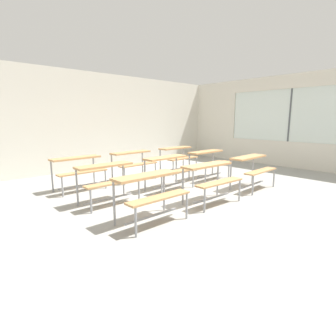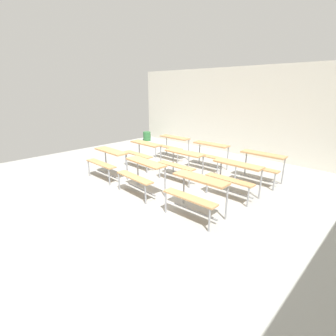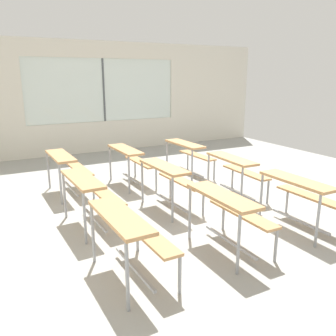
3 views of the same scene
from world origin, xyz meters
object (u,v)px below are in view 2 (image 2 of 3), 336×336
at_px(desk_bench_r2c2, 261,161).
at_px(desk_bench_r1c2, 235,172).
at_px(desk_bench_r0c1, 142,170).
at_px(desk_bench_r0c0, 107,157).
at_px(desk_bench_r2c1, 209,150).
at_px(trash_bin, 147,136).
at_px(desk_bench_r1c1, 181,159).
at_px(desk_bench_r0c2, 197,188).
at_px(desk_bench_r1c0, 143,149).
at_px(desk_bench_r2c0, 172,142).

bearing_deg(desk_bench_r2c2, desk_bench_r1c2, -92.87).
height_order(desk_bench_r0c1, desk_bench_r1c2, same).
bearing_deg(desk_bench_r0c0, desk_bench_r2c1, 60.14).
bearing_deg(desk_bench_r0c0, trash_bin, 126.59).
relative_size(desk_bench_r0c0, desk_bench_r1c1, 0.99).
bearing_deg(desk_bench_r2c2, desk_bench_r0c2, -92.93).
relative_size(desk_bench_r0c0, desk_bench_r0c2, 0.99).
bearing_deg(desk_bench_r2c1, desk_bench_r1c0, -141.18).
bearing_deg(desk_bench_r1c0, desk_bench_r0c1, -40.95).
xyz_separation_m(desk_bench_r0c0, desk_bench_r1c2, (3.01, 1.31, 0.00)).
height_order(desk_bench_r0c2, desk_bench_r1c0, same).
height_order(desk_bench_r0c0, trash_bin, desk_bench_r0c0).
height_order(desk_bench_r0c1, desk_bench_r0c2, same).
xyz_separation_m(desk_bench_r0c2, desk_bench_r2c1, (-1.54, 2.54, 0.00)).
distance_m(desk_bench_r0c2, desk_bench_r1c1, 1.92).
bearing_deg(desk_bench_r2c0, desk_bench_r1c2, -23.47).
bearing_deg(desk_bench_r0c2, desk_bench_r2c2, 86.66).
bearing_deg(desk_bench_r2c2, trash_bin, 165.23).
distance_m(desk_bench_r0c2, trash_bin, 7.13).
bearing_deg(desk_bench_r2c2, desk_bench_r1c1, -141.70).
bearing_deg(desk_bench_r1c2, desk_bench_r1c0, 179.99).
height_order(desk_bench_r0c0, desk_bench_r0c1, same).
distance_m(desk_bench_r0c1, desk_bench_r1c0, 1.96).
distance_m(desk_bench_r1c1, desk_bench_r2c1, 1.30).
bearing_deg(desk_bench_r1c0, desk_bench_r0c0, -88.38).
height_order(desk_bench_r0c2, trash_bin, desk_bench_r0c2).
height_order(desk_bench_r1c0, desk_bench_r1c1, same).
height_order(desk_bench_r0c1, desk_bench_r1c0, same).
distance_m(desk_bench_r2c1, trash_bin, 4.63).
distance_m(desk_bench_r2c0, desk_bench_r2c2, 3.09).
distance_m(desk_bench_r0c1, desk_bench_r2c0, 2.98).
xyz_separation_m(desk_bench_r1c1, desk_bench_r2c1, (-0.07, 1.30, 0.00)).
xyz_separation_m(desk_bench_r0c1, desk_bench_r0c2, (1.53, 0.03, 0.00)).
xyz_separation_m(desk_bench_r1c0, desk_bench_r1c1, (1.55, -0.02, 0.00)).
distance_m(desk_bench_r1c1, desk_bench_r2c2, 1.99).
height_order(desk_bench_r0c2, desk_bench_r1c2, same).
relative_size(desk_bench_r1c0, desk_bench_r1c2, 0.99).
relative_size(desk_bench_r0c2, desk_bench_r1c0, 1.02).
relative_size(desk_bench_r0c2, desk_bench_r1c2, 1.01).
xyz_separation_m(desk_bench_r1c0, trash_bin, (-2.92, 2.67, -0.36)).
height_order(desk_bench_r1c2, desk_bench_r2c0, same).
bearing_deg(desk_bench_r2c1, desk_bench_r2c0, 177.60).
distance_m(desk_bench_r1c1, desk_bench_r1c2, 1.50).
relative_size(desk_bench_r0c1, desk_bench_r2c2, 1.01).
distance_m(desk_bench_r0c0, desk_bench_r0c1, 1.45).
distance_m(desk_bench_r0c1, desk_bench_r2c1, 2.57).
bearing_deg(desk_bench_r1c2, desk_bench_r0c1, -140.47).
height_order(desk_bench_r2c0, desk_bench_r2c1, same).
xyz_separation_m(desk_bench_r1c0, desk_bench_r2c2, (3.07, 1.26, 0.00)).
height_order(desk_bench_r1c0, desk_bench_r2c2, same).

